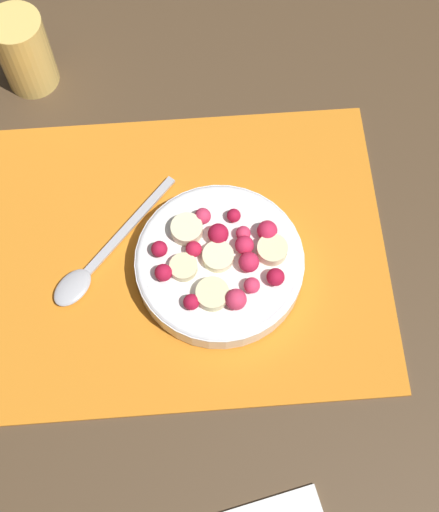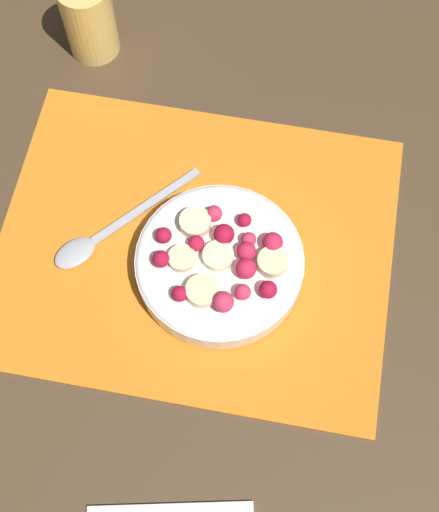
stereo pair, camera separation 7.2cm
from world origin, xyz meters
The scene contains 5 objects.
ground_plane centered at (0.00, 0.00, 0.00)m, with size 3.00×3.00×0.00m, color #4C3823.
placemat centered at (0.00, 0.00, 0.00)m, with size 0.42×0.34×0.01m.
fruit_bowl centered at (0.03, -0.02, 0.02)m, with size 0.18×0.18×0.05m.
spoon centered at (-0.10, -0.01, 0.01)m, with size 0.14×0.15×0.01m.
drinking_glass centered at (-0.17, 0.24, 0.05)m, with size 0.06×0.06×0.10m.
Camera 2 is at (0.08, -0.30, 0.71)m, focal length 50.00 mm.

